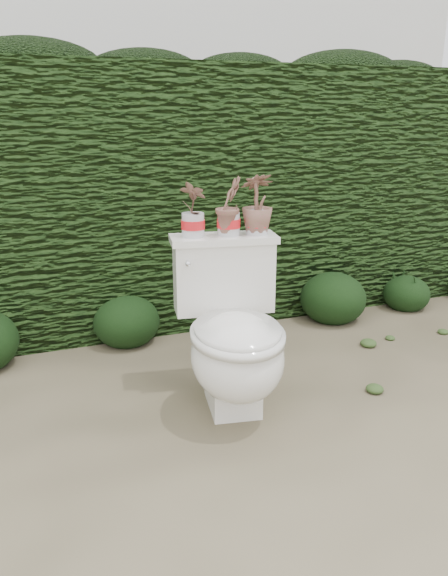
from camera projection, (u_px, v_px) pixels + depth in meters
name	position (u px, v px, depth m)	size (l,w,h in m)	color
ground	(234.00, 423.00, 2.51)	(60.00, 60.00, 0.00)	gray
hedge	(144.00, 195.00, 3.69)	(8.00, 1.00, 1.60)	#274517
house_wall	(109.00, 57.00, 7.44)	(8.00, 3.50, 4.00)	silver
toilet	(233.00, 338.00, 2.53)	(0.57, 0.75, 0.78)	white
potted_plant_left	(193.00, 211.00, 2.56)	(0.13, 0.09, 0.24)	#336720
potted_plant_center	(229.00, 208.00, 2.59)	(0.14, 0.11, 0.26)	#336720
potted_plant_right	(257.00, 206.00, 2.61)	(0.15, 0.15, 0.27)	#336720
liriope_clump_3	(126.00, 317.00, 3.34)	(0.40, 0.40, 0.32)	black
liriope_clump_4	(230.00, 308.00, 3.52)	(0.37, 0.37, 0.30)	black
liriope_clump_5	(333.00, 294.00, 3.71)	(0.43, 0.43, 0.35)	black
liriope_clump_6	(407.00, 290.00, 3.94)	(0.32, 0.32, 0.26)	black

